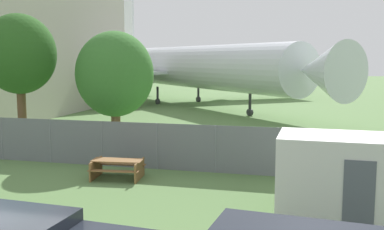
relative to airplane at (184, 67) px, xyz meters
name	(u,v)px	position (x,y,z in m)	size (l,w,h in m)	color
perimeter_fence	(157,146)	(6.00, -26.98, -2.84)	(56.07, 0.07, 1.99)	slate
airplane	(184,67)	(0.00, 0.00, 0.00)	(32.21, 32.73, 12.11)	silver
portable_cabin	(337,175)	(13.10, -30.94, -2.62)	(3.61, 2.45, 2.43)	silver
picnic_bench_near_cabin	(117,167)	(4.97, -28.82, -3.35)	(2.12, 1.61, 0.76)	brown
tree_near_hangar	(19,55)	(-1.82, -25.08, 1.07)	(3.64, 3.64, 6.95)	brown
tree_left_of_cabin	(115,74)	(2.56, -23.39, 0.07)	(4.00, 4.00, 6.13)	brown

